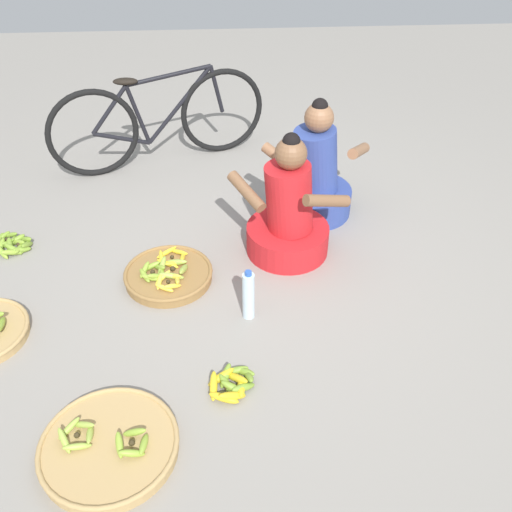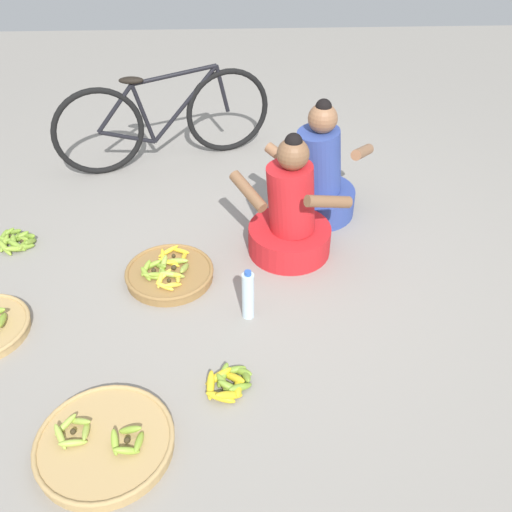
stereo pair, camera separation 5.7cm
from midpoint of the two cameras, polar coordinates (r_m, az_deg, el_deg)
name	(u,v)px [view 1 (the left image)]	position (r m, az deg, el deg)	size (l,w,h in m)	color
ground_plane	(254,282)	(3.50, -0.68, -2.52)	(10.00, 10.00, 0.00)	gray
vendor_woman_front	(288,216)	(3.59, 2.72, 3.91)	(0.72, 0.53, 0.82)	red
vendor_woman_behind	(315,178)	(3.99, 5.38, 7.62)	(0.75, 0.53, 0.83)	#334793
bicycle_leaning	(159,120)	(4.63, -9.81, 12.97)	(1.62, 0.61, 0.73)	black
banana_basket_back_left	(109,446)	(2.77, -14.82, -17.58)	(0.62, 0.62, 0.13)	tan
banana_basket_near_bicycle	(168,274)	(3.53, -9.06, -1.78)	(0.53, 0.53, 0.14)	olive
loose_bananas_back_center	(13,244)	(4.07, -23.11, 1.05)	(0.28, 0.29, 0.09)	olive
loose_bananas_mid_right	(232,383)	(2.91, -2.90, -12.32)	(0.26, 0.26, 0.10)	olive
water_bottle	(248,295)	(3.18, -1.26, -3.89)	(0.07, 0.07, 0.32)	silver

